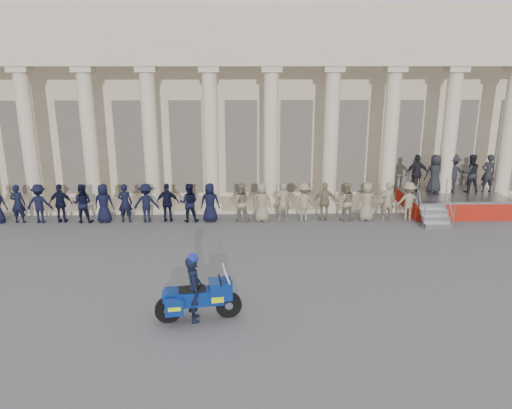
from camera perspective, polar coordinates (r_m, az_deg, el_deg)
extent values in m
plane|color=#4A4A4D|center=(14.99, -1.78, -9.59)|extent=(90.00, 90.00, 0.00)
cube|color=#BDAA8E|center=(28.58, -1.68, 12.08)|extent=(40.00, 10.00, 9.00)
cube|color=#BDAA8E|center=(23.21, -1.66, 0.03)|extent=(40.00, 2.60, 0.15)
cube|color=#BDAA8E|center=(21.51, -1.81, 16.87)|extent=(35.80, 1.00, 1.00)
cube|color=#BDAA8E|center=(21.56, -1.84, 19.79)|extent=(35.80, 1.00, 1.20)
cube|color=#BDAA8E|center=(24.21, -23.75, -0.13)|extent=(0.90, 0.90, 0.30)
cylinder|color=#BDAA8E|center=(23.63, -24.55, 6.76)|extent=(0.64, 0.64, 5.60)
cube|color=#BDAA8E|center=(23.41, -25.39, 13.81)|extent=(0.85, 0.85, 0.24)
cube|color=#BDAA8E|center=(23.34, -17.84, -0.09)|extent=(0.90, 0.90, 0.30)
cylinder|color=#BDAA8E|center=(22.74, -18.47, 7.07)|extent=(0.64, 0.64, 5.60)
cube|color=#BDAA8E|center=(22.51, -19.14, 14.41)|extent=(0.85, 0.85, 0.24)
cube|color=#BDAA8E|center=(22.74, -11.54, -0.05)|extent=(0.90, 0.90, 0.30)
cylinder|color=#BDAA8E|center=(22.12, -11.97, 7.31)|extent=(0.64, 0.64, 5.60)
cube|color=#BDAA8E|center=(21.89, -12.42, 14.88)|extent=(0.85, 0.85, 0.24)
cube|color=#BDAA8E|center=(22.43, -4.99, -0.01)|extent=(0.90, 0.90, 0.30)
cylinder|color=#BDAA8E|center=(21.80, -5.18, 7.47)|extent=(0.64, 0.64, 5.60)
cube|color=#BDAA8E|center=(21.56, -5.38, 15.16)|extent=(0.85, 0.85, 0.24)
cube|color=#BDAA8E|center=(22.41, 1.66, 0.04)|extent=(0.90, 0.90, 0.30)
cylinder|color=#BDAA8E|center=(21.78, 1.72, 7.52)|extent=(0.64, 0.64, 5.60)
cube|color=#BDAA8E|center=(21.54, 1.79, 15.22)|extent=(0.85, 0.85, 0.24)
cube|color=#BDAA8E|center=(22.70, 8.23, 0.08)|extent=(0.90, 0.90, 0.30)
cylinder|color=#BDAA8E|center=(22.07, 8.53, 7.46)|extent=(0.64, 0.64, 5.60)
cube|color=#BDAA8E|center=(21.84, 8.86, 15.06)|extent=(0.85, 0.85, 0.24)
cube|color=#BDAA8E|center=(23.27, 14.55, 0.12)|extent=(0.90, 0.90, 0.30)
cylinder|color=#BDAA8E|center=(22.66, 15.07, 7.31)|extent=(0.64, 0.64, 5.60)
cube|color=#BDAA8E|center=(22.43, 15.63, 14.69)|extent=(0.85, 0.85, 0.24)
cube|color=#BDAA8E|center=(24.11, 20.51, 0.16)|extent=(0.90, 0.90, 0.30)
cylinder|color=#BDAA8E|center=(23.53, 21.21, 7.08)|extent=(0.64, 0.64, 5.60)
cube|color=#BDAA8E|center=(23.30, 21.95, 14.18)|extent=(0.85, 0.85, 0.24)
cube|color=#BDAA8E|center=(25.19, 26.00, 0.19)|extent=(0.90, 0.90, 0.30)
cylinder|color=#BDAA8E|center=(24.63, 26.84, 6.80)|extent=(0.64, 0.64, 5.60)
cube|color=black|center=(26.08, -25.33, 5.85)|extent=(1.30, 0.12, 4.20)
cube|color=black|center=(25.14, -19.87, 6.11)|extent=(1.30, 0.12, 4.20)
cube|color=black|center=(24.45, -14.05, 6.32)|extent=(1.30, 0.12, 4.20)
cube|color=black|center=(24.01, -7.95, 6.48)|extent=(1.30, 0.12, 4.20)
cube|color=black|center=(23.86, -1.69, 6.56)|extent=(1.30, 0.12, 4.20)
cube|color=black|center=(23.98, 4.57, 6.57)|extent=(1.30, 0.12, 4.20)
cube|color=black|center=(24.39, 10.70, 6.50)|extent=(1.30, 0.12, 4.20)
cube|color=black|center=(25.06, 16.56, 6.37)|extent=(1.30, 0.12, 4.20)
cube|color=black|center=(25.97, 22.06, 6.18)|extent=(1.30, 0.12, 4.20)
cube|color=black|center=(27.10, 27.14, 5.96)|extent=(1.30, 0.12, 4.20)
imported|color=black|center=(22.82, -25.56, 0.08)|extent=(0.60, 0.39, 1.63)
imported|color=black|center=(22.48, -23.51, 0.09)|extent=(1.06, 0.61, 1.63)
imported|color=black|center=(22.16, -21.40, 0.11)|extent=(0.96, 0.40, 1.63)
imported|color=black|center=(21.87, -19.23, 0.13)|extent=(0.79, 0.62, 1.63)
imported|color=black|center=(21.62, -17.01, 0.14)|extent=(0.80, 0.52, 1.63)
imported|color=black|center=(21.39, -14.73, 0.16)|extent=(0.60, 0.39, 1.63)
imported|color=black|center=(21.21, -12.42, 0.18)|extent=(1.06, 0.61, 1.63)
imported|color=black|center=(21.06, -10.06, 0.20)|extent=(0.96, 0.40, 1.63)
imported|color=black|center=(20.94, -7.68, 0.21)|extent=(0.79, 0.62, 1.63)
imported|color=black|center=(20.86, -5.27, 0.23)|extent=(0.80, 0.52, 1.63)
imported|color=#7E7257|center=(20.81, -1.75, 0.25)|extent=(0.79, 0.62, 1.63)
imported|color=#7E7257|center=(20.82, 0.67, 0.27)|extent=(0.80, 0.52, 1.63)
imported|color=#7E7257|center=(20.87, 3.09, 0.29)|extent=(0.60, 0.39, 1.63)
imported|color=#7E7257|center=(20.96, 5.49, 0.30)|extent=(1.06, 0.61, 1.63)
imported|color=#7E7257|center=(21.08, 7.87, 0.31)|extent=(0.96, 0.40, 1.63)
imported|color=#7E7257|center=(21.24, 10.22, 0.33)|extent=(0.79, 0.62, 1.63)
imported|color=#7E7257|center=(21.44, 12.53, 0.34)|extent=(0.80, 0.52, 1.63)
imported|color=#7E7257|center=(21.66, 14.79, 0.35)|extent=(0.60, 0.39, 1.63)
imported|color=#7E7257|center=(21.92, 17.01, 0.36)|extent=(1.06, 0.61, 1.63)
cube|color=gray|center=(23.85, 21.51, 1.11)|extent=(4.14, 2.96, 0.10)
cube|color=maroon|center=(22.67, 22.78, -0.88)|extent=(4.14, 0.04, 0.74)
cube|color=maroon|center=(23.23, 16.73, 0.11)|extent=(0.04, 2.96, 0.74)
cube|color=maroon|center=(24.81, 25.78, 0.16)|extent=(0.04, 2.96, 0.74)
cube|color=gray|center=(21.36, 20.07, -2.32)|extent=(1.10, 0.28, 0.21)
cube|color=gray|center=(21.55, 19.86, -1.56)|extent=(1.10, 0.28, 0.21)
cube|color=gray|center=(21.74, 19.66, -0.81)|extent=(1.10, 0.28, 0.21)
cube|color=gray|center=(21.94, 19.46, -0.08)|extent=(1.10, 0.28, 0.21)
cylinder|color=gray|center=(25.01, 20.41, 3.17)|extent=(4.14, 0.04, 0.04)
imported|color=black|center=(23.25, 17.91, 3.38)|extent=(1.00, 0.42, 1.70)
imported|color=black|center=(23.53, 19.75, 3.35)|extent=(0.83, 0.54, 1.70)
imported|color=black|center=(23.83, 21.55, 3.32)|extent=(1.10, 0.63, 1.70)
imported|color=black|center=(24.15, 23.30, 3.29)|extent=(0.83, 0.64, 1.70)
imported|color=black|center=(24.49, 25.00, 3.26)|extent=(0.62, 0.41, 1.70)
cylinder|color=black|center=(13.34, -3.15, -11.37)|extent=(0.70, 0.25, 0.69)
cylinder|color=black|center=(13.27, -10.00, -11.77)|extent=(0.70, 0.25, 0.69)
cube|color=navy|center=(13.15, -6.37, -10.41)|extent=(1.25, 0.62, 0.40)
cube|color=navy|center=(13.11, -4.09, -9.62)|extent=(0.65, 0.62, 0.47)
cube|color=silver|center=(13.22, -4.07, -10.55)|extent=(0.27, 0.34, 0.13)
cube|color=#B2BFCC|center=(12.98, -3.34, -8.16)|extent=(0.29, 0.51, 0.56)
cube|color=black|center=(13.05, -7.33, -9.64)|extent=(0.72, 0.45, 0.10)
cube|color=navy|center=(13.10, -9.85, -10.27)|extent=(0.41, 0.41, 0.23)
cube|color=navy|center=(12.87, -9.33, -11.52)|extent=(0.50, 0.30, 0.42)
cube|color=#C9E30B|center=(12.87, -9.33, -11.52)|extent=(0.35, 0.29, 0.10)
cube|color=navy|center=(13.46, -9.39, -10.22)|extent=(0.50, 0.30, 0.42)
cube|color=#C9E30B|center=(13.46, -9.39, -10.22)|extent=(0.35, 0.29, 0.10)
cylinder|color=silver|center=(13.51, -8.65, -11.33)|extent=(0.63, 0.20, 0.10)
cylinder|color=black|center=(13.01, -4.12, -8.62)|extent=(0.15, 0.73, 0.04)
imported|color=black|center=(13.04, -7.10, -9.53)|extent=(0.51, 0.70, 1.76)
sphere|color=navy|center=(12.71, -7.23, -6.15)|extent=(0.28, 0.28, 0.28)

